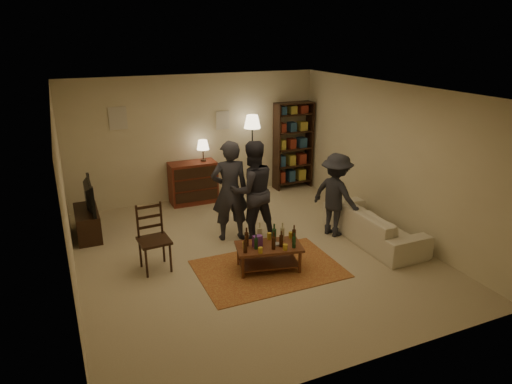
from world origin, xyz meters
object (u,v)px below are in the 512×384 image
coffee_table (269,247)px  tv_stand (87,216)px  dresser (194,181)px  sofa (374,224)px  person_by_sofa (336,195)px  dining_chair (153,235)px  person_right (252,191)px  bookshelf (293,145)px  person_left (230,191)px  floor_lamp (252,128)px

coffee_table → tv_stand: 3.47m
dresser → sofa: (2.39, -3.11, -0.17)m
dresser → person_by_sofa: person_by_sofa is taller
dining_chair → person_right: bearing=9.2°
sofa → person_by_sofa: bearing=45.5°
bookshelf → person_right: bearing=-131.8°
person_left → bookshelf: bearing=-130.2°
person_by_sofa → sofa: bearing=-154.4°
person_left → dining_chair: bearing=28.1°
dining_chair → dresser: size_ratio=0.78×
tv_stand → sofa: 5.14m
person_left → person_by_sofa: (1.80, -0.59, -0.14)m
coffee_table → dresser: size_ratio=0.81×
coffee_table → dining_chair: dining_chair is taller
floor_lamp → person_by_sofa: bearing=-78.1°
dining_chair → dresser: dresser is taller
person_left → person_right: (0.38, -0.11, -0.01)m
person_right → person_by_sofa: size_ratio=1.17×
person_left → person_by_sofa: size_ratio=1.18×
person_left → person_by_sofa: bearing=169.9°
dining_chair → person_right: size_ratio=0.60×
person_by_sofa → coffee_table: bearing=93.4°
coffee_table → sofa: coffee_table is taller
sofa → person_right: bearing=63.3°
coffee_table → person_left: person_left is taller
coffee_table → person_by_sofa: bearing=23.2°
floor_lamp → person_by_sofa: size_ratio=1.19×
dining_chair → sofa: size_ratio=0.51×
person_left → person_by_sofa: 1.90m
dresser → person_by_sofa: 3.25m
dining_chair → dresser: 2.93m
floor_lamp → bookshelf: bearing=6.8°
tv_stand → person_left: bearing=-25.5°
tv_stand → person_right: 3.02m
dresser → dining_chair: bearing=-118.4°
dining_chair → floor_lamp: bearing=38.6°
floor_lamp → person_left: floor_lamp is taller
floor_lamp → dresser: bearing=177.3°
bookshelf → person_left: size_ratio=1.12×
floor_lamp → sofa: (1.04, -3.05, -1.25)m
sofa → person_right: size_ratio=1.17×
tv_stand → person_right: size_ratio=0.59×
coffee_table → bookshelf: bookshelf is taller
floor_lamp → dining_chair: bearing=-137.6°
sofa → tv_stand: bearing=64.7°
coffee_table → dining_chair: size_ratio=1.03×
person_right → person_by_sofa: bearing=161.1°
coffee_table → sofa: (2.16, 0.22, -0.07)m
sofa → person_by_sofa: size_ratio=1.36×
coffee_table → person_left: size_ratio=0.61×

